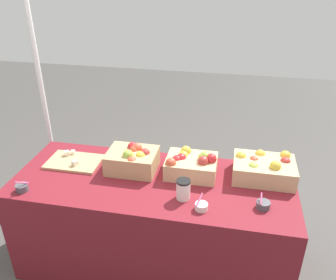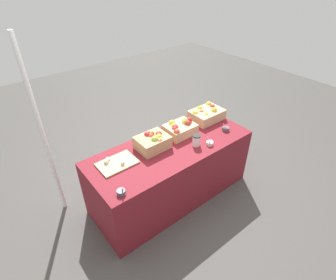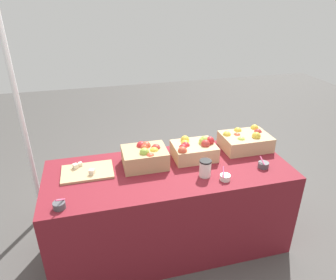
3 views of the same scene
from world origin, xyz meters
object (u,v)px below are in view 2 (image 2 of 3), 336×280
sample_bowl_far (121,192)px  sample_bowl_mid (226,129)px  apple_crate_left (206,114)px  sample_bowl_near (210,143)px  coffee_cup (196,140)px  apple_crate_right (153,141)px  tent_pole (44,137)px  apple_crate_middle (180,128)px  cutting_board_front (117,163)px

sample_bowl_far → sample_bowl_mid: bearing=4.7°
apple_crate_left → sample_bowl_far: apple_crate_left is taller
sample_bowl_near → coffee_cup: (-0.12, 0.09, 0.04)m
apple_crate_left → apple_crate_right: 0.90m
apple_crate_right → sample_bowl_near: apple_crate_right is taller
apple_crate_right → coffee_cup: bearing=-33.2°
sample_bowl_mid → tent_pole: size_ratio=0.04×
coffee_cup → tent_pole: (-1.35, 0.79, 0.20)m
tent_pole → apple_crate_middle: bearing=-20.4°
apple_crate_middle → coffee_cup: apple_crate_middle is taller
apple_crate_left → cutting_board_front: (-1.35, -0.08, -0.06)m
sample_bowl_mid → coffee_cup: (-0.49, 0.00, 0.04)m
coffee_cup → sample_bowl_near: bearing=-35.4°
apple_crate_left → apple_crate_right: bearing=-175.2°
sample_bowl_near → sample_bowl_mid: 0.37m
apple_crate_middle → apple_crate_right: bearing=-176.6°
sample_bowl_mid → tent_pole: (-1.83, 0.79, 0.24)m
apple_crate_middle → sample_bowl_far: size_ratio=3.55×
apple_crate_right → sample_bowl_near: bearing=-33.7°
apple_crate_right → sample_bowl_far: 0.74m
sample_bowl_far → coffee_cup: 1.04m
apple_crate_left → tent_pole: tent_pole is taller
cutting_board_front → tent_pole: size_ratio=0.19×
sample_bowl_near → coffee_cup: size_ratio=0.70×
apple_crate_middle → cutting_board_front: apple_crate_middle is taller
apple_crate_right → cutting_board_front: 0.46m
sample_bowl_near → sample_bowl_far: size_ratio=0.95×
sample_bowl_far → tent_pole: bearing=108.9°
apple_crate_right → cutting_board_front: bearing=180.0°
apple_crate_right → tent_pole: tent_pole is taller
apple_crate_left → coffee_cup: bearing=-145.8°
sample_bowl_near → sample_bowl_far: 1.16m
sample_bowl_mid → sample_bowl_far: 1.52m
sample_bowl_mid → apple_crate_right: bearing=163.5°
sample_bowl_far → tent_pole: (-0.31, 0.92, 0.24)m
apple_crate_right → coffee_cup: size_ratio=2.60×
apple_crate_middle → cutting_board_front: (-0.86, -0.02, -0.07)m
apple_crate_left → cutting_board_front: size_ratio=1.06×
apple_crate_middle → apple_crate_right: apple_crate_right is taller
apple_crate_middle → cutting_board_front: size_ratio=0.89×
apple_crate_middle → tent_pole: 1.46m
apple_crate_right → apple_crate_left: bearing=4.8°
apple_crate_left → cutting_board_front: bearing=-176.8°
apple_crate_left → tent_pole: 1.91m
apple_crate_right → sample_bowl_mid: (0.89, -0.26, -0.06)m
tent_pole → apple_crate_right: bearing=-29.2°
cutting_board_front → sample_bowl_mid: bearing=-11.1°
apple_crate_left → tent_pole: size_ratio=0.20×
sample_bowl_near → sample_bowl_mid: (0.36, 0.09, 0.00)m
sample_bowl_far → coffee_cup: bearing=7.0°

